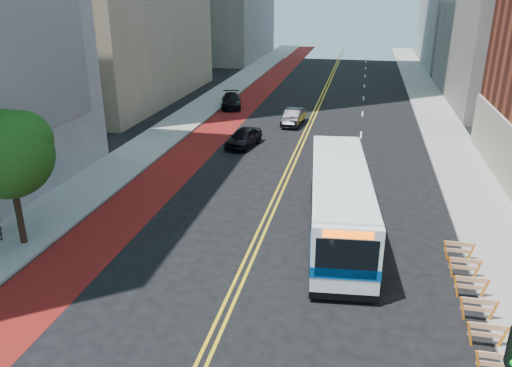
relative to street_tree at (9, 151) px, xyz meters
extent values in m
plane|color=black|center=(11.24, -6.04, -4.91)|extent=(160.00, 160.00, 0.00)
cube|color=gray|center=(-0.76, 23.96, -4.84)|extent=(4.00, 140.00, 0.15)
cube|color=gray|center=(23.24, 23.96, -4.84)|extent=(4.00, 140.00, 0.15)
cube|color=maroon|center=(3.14, 23.96, -4.91)|extent=(3.60, 140.00, 0.01)
cube|color=gold|center=(11.06, 23.96, -4.91)|extent=(0.14, 140.00, 0.01)
cube|color=gold|center=(11.42, 23.96, -4.91)|extent=(0.14, 140.00, 0.01)
cube|color=silver|center=(16.04, -0.04, -4.90)|extent=(0.14, 2.20, 0.01)
cube|color=silver|center=(16.04, 7.96, -4.90)|extent=(0.14, 2.20, 0.01)
cube|color=silver|center=(16.04, 15.96, -4.90)|extent=(0.14, 2.20, 0.01)
cube|color=silver|center=(16.04, 23.96, -4.90)|extent=(0.14, 2.20, 0.01)
cube|color=silver|center=(16.04, 31.96, -4.90)|extent=(0.14, 2.20, 0.01)
cube|color=silver|center=(16.04, 39.96, -4.90)|extent=(0.14, 2.20, 0.01)
cube|color=silver|center=(16.04, 47.96, -4.90)|extent=(0.14, 2.20, 0.01)
cube|color=silver|center=(16.04, 55.96, -4.90)|extent=(0.14, 2.20, 0.01)
cube|color=silver|center=(16.04, 63.96, -4.90)|extent=(0.14, 2.20, 0.01)
cube|color=silver|center=(16.04, 71.96, -4.90)|extent=(0.14, 2.20, 0.01)
cube|color=silver|center=(16.04, 79.96, -4.90)|extent=(0.14, 2.20, 0.01)
cube|color=black|center=(25.39, 13.96, -3.81)|extent=(0.35, 2.80, 2.20)
cube|color=orange|center=(20.29, -4.94, -4.41)|extent=(0.32, 0.06, 0.99)
cube|color=orange|center=(20.84, -4.94, -4.01)|extent=(1.25, 0.05, 0.22)
cube|color=orange|center=(20.84, -4.94, -4.36)|extent=(1.25, 0.05, 0.18)
cube|color=orange|center=(20.29, -3.39, -4.41)|extent=(0.32, 0.06, 0.99)
cube|color=orange|center=(21.39, -3.39, -4.41)|extent=(0.32, 0.06, 0.99)
cube|color=orange|center=(20.84, -3.39, -4.01)|extent=(1.25, 0.05, 0.22)
cube|color=orange|center=(20.84, -3.39, -4.36)|extent=(1.25, 0.05, 0.18)
cube|color=orange|center=(20.29, -1.84, -4.41)|extent=(0.32, 0.06, 0.99)
cube|color=orange|center=(21.39, -1.84, -4.41)|extent=(0.32, 0.06, 0.99)
cube|color=orange|center=(20.84, -1.84, -4.01)|extent=(1.25, 0.05, 0.22)
cube|color=orange|center=(20.84, -1.84, -4.36)|extent=(1.25, 0.05, 0.18)
cube|color=orange|center=(20.29, -0.29, -4.41)|extent=(0.32, 0.06, 0.99)
cube|color=orange|center=(21.39, -0.29, -4.41)|extent=(0.32, 0.06, 0.99)
cube|color=orange|center=(20.84, -0.29, -4.01)|extent=(1.25, 0.05, 0.22)
cube|color=orange|center=(20.84, -0.29, -4.36)|extent=(1.25, 0.05, 0.18)
cube|color=orange|center=(20.29, 1.26, -4.41)|extent=(0.32, 0.06, 0.99)
cube|color=orange|center=(21.39, 1.26, -4.41)|extent=(0.32, 0.06, 0.99)
cube|color=orange|center=(20.84, 1.26, -4.01)|extent=(1.25, 0.05, 0.22)
cube|color=orange|center=(20.84, 1.26, -4.36)|extent=(1.25, 0.05, 0.18)
cube|color=orange|center=(20.29, 2.81, -4.41)|extent=(0.32, 0.06, 0.99)
cube|color=orange|center=(21.39, 2.81, -4.41)|extent=(0.32, 0.06, 0.99)
cube|color=orange|center=(20.84, 2.81, -4.01)|extent=(1.25, 0.05, 0.22)
cube|color=orange|center=(20.84, 2.81, -4.36)|extent=(1.25, 0.05, 0.18)
cylinder|color=black|center=(-0.06, -0.04, -3.16)|extent=(0.32, 0.32, 3.20)
sphere|color=#0E4311|center=(-0.06, -0.04, -0.16)|extent=(4.20, 4.20, 4.20)
sphere|color=#0E4311|center=(0.54, 0.36, 0.44)|extent=(2.80, 2.80, 2.80)
cube|color=white|center=(15.16, 4.50, -3.02)|extent=(4.02, 13.01, 3.04)
cube|color=#054390|center=(15.16, 4.50, -3.47)|extent=(4.07, 13.06, 0.48)
cube|color=black|center=(15.08, 5.35, -2.51)|extent=(3.70, 9.19, 1.01)
cube|color=black|center=(15.79, -1.84, -2.78)|extent=(2.44, 0.35, 1.71)
cube|color=black|center=(14.53, 10.84, -2.56)|extent=(2.22, 0.32, 1.07)
cube|color=#FF5905|center=(15.79, -1.85, -1.71)|extent=(1.94, 0.28, 0.32)
cube|color=white|center=(15.16, 4.50, -1.44)|extent=(3.82, 12.36, 0.13)
cube|color=black|center=(15.16, 4.50, -4.54)|extent=(4.06, 13.04, 0.32)
cylinder|color=black|center=(14.31, 0.30, -4.38)|extent=(0.42, 1.09, 1.07)
cylinder|color=black|center=(16.82, 0.55, -4.38)|extent=(0.42, 1.09, 1.07)
cylinder|color=black|center=(13.56, 7.94, -4.38)|extent=(0.42, 1.09, 1.07)
cylinder|color=black|center=(16.06, 8.19, -4.38)|extent=(0.42, 1.09, 1.07)
cylinder|color=black|center=(13.40, 9.47, -4.38)|extent=(0.42, 1.09, 1.07)
cylinder|color=black|center=(15.91, 9.72, -4.38)|extent=(0.42, 1.09, 1.07)
imported|color=black|center=(6.79, 18.47, -4.16)|extent=(2.56, 4.67, 1.50)
imported|color=black|center=(9.74, 26.18, -4.17)|extent=(1.87, 4.57, 1.47)
imported|color=black|center=(2.18, 32.02, -4.18)|extent=(3.27, 5.43, 1.47)
camera|label=1|loc=(15.92, -19.22, 7.05)|focal=35.00mm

